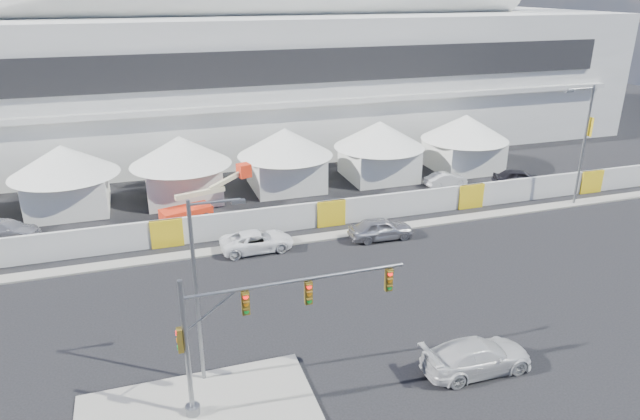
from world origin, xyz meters
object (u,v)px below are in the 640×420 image
object	(u,v)px
pickup_near	(477,356)
streetlight_curb	(583,138)
sedan_silver	(381,228)
streetlight_median	(201,281)
lot_car_a	(446,180)
traffic_mast	(242,331)
lot_car_c	(8,229)
boom_lift	(195,208)
pickup_curb	(257,241)
lot_car_b	(519,178)

from	to	relation	value
pickup_near	streetlight_curb	bearing A→B (deg)	-49.55
pickup_near	sedan_silver	bearing A→B (deg)	-6.44
streetlight_median	streetlight_curb	distance (m)	34.45
lot_car_a	traffic_mast	size ratio (longest dim) A/B	0.40
lot_car_c	boom_lift	size ratio (longest dim) A/B	0.59
lot_car_a	boom_lift	distance (m)	22.45
pickup_near	lot_car_c	xyz separation A→B (m)	(-23.68, 23.66, -0.13)
traffic_mast	streetlight_median	distance (m)	2.93
lot_car_a	traffic_mast	world-z (taller)	traffic_mast
lot_car_a	lot_car_c	world-z (taller)	lot_car_c
sedan_silver	lot_car_a	world-z (taller)	sedan_silver
pickup_curb	boom_lift	xyz separation A→B (m)	(-3.40, 6.63, 0.32)
lot_car_a	sedan_silver	bearing A→B (deg)	126.06
boom_lift	sedan_silver	bearing A→B (deg)	-46.95
lot_car_c	traffic_mast	size ratio (longest dim) A/B	0.46
sedan_silver	lot_car_b	bearing A→B (deg)	-65.38
pickup_near	streetlight_median	distance (m)	13.25
pickup_curb	streetlight_median	bearing A→B (deg)	157.49
pickup_curb	streetlight_median	size ratio (longest dim) A/B	0.57
pickup_near	lot_car_a	distance (m)	26.77
lot_car_c	traffic_mast	world-z (taller)	traffic_mast
streetlight_median	boom_lift	xyz separation A→B (m)	(1.63, 19.50, -4.14)
pickup_near	traffic_mast	size ratio (longest dim) A/B	0.55
boom_lift	lot_car_c	bearing A→B (deg)	160.28
sedan_silver	lot_car_c	size ratio (longest dim) A/B	1.03
pickup_curb	traffic_mast	distance (m)	15.87
lot_car_c	streetlight_curb	xyz separation A→B (m)	(43.29, -7.01, 5.03)
lot_car_c	traffic_mast	xyz separation A→B (m)	(12.87, -22.71, 3.13)
traffic_mast	pickup_near	bearing A→B (deg)	-5.04
lot_car_c	sedan_silver	bearing A→B (deg)	-87.80
pickup_curb	lot_car_a	bearing A→B (deg)	-68.65
sedan_silver	lot_car_b	distance (m)	17.86
traffic_mast	lot_car_a	bearing A→B (deg)	45.30
lot_car_a	streetlight_curb	distance (m)	11.72
pickup_near	lot_car_c	bearing A→B (deg)	45.14
pickup_curb	lot_car_c	world-z (taller)	pickup_curb
sedan_silver	traffic_mast	world-z (taller)	traffic_mast
sedan_silver	lot_car_c	xyz separation A→B (m)	(-25.43, 8.43, -0.13)
sedan_silver	boom_lift	bearing A→B (deg)	60.93
sedan_silver	pickup_curb	size ratio (longest dim) A/B	0.92
pickup_near	pickup_curb	bearing A→B (deg)	23.85
boom_lift	streetlight_curb	bearing A→B (deg)	-26.89
lot_car_a	streetlight_curb	world-z (taller)	streetlight_curb
pickup_curb	lot_car_a	size ratio (longest dim) A/B	1.30
pickup_curb	streetlight_curb	distance (m)	27.14
streetlight_curb	boom_lift	size ratio (longest dim) A/B	1.28
pickup_near	lot_car_b	world-z (taller)	lot_car_b
pickup_near	streetlight_curb	xyz separation A→B (m)	(19.62, 16.65, 4.90)
sedan_silver	lot_car_a	xyz separation A→B (m)	(10.21, 8.72, -0.15)
traffic_mast	streetlight_curb	xyz separation A→B (m)	(30.42, 15.70, 1.90)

